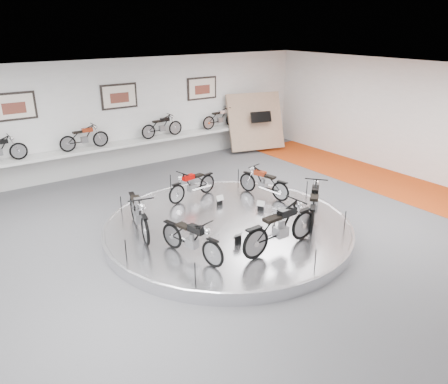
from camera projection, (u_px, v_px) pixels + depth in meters
floor at (235, 237)px, 11.23m from camera, size 16.00×16.00×0.00m
ceiling at (236, 78)px, 9.77m from camera, size 16.00×16.00×0.00m
wall_back at (121, 116)px, 15.83m from camera, size 16.00×0.00×16.00m
wall_right at (424, 122)px, 14.80m from camera, size 0.00×14.00×14.00m
orange_carpet_strip at (395, 184)px, 14.88m from camera, size 2.40×12.60×0.01m
dado_band at (124, 154)px, 16.34m from camera, size 15.68×0.04×1.10m
display_platform at (228, 228)px, 11.40m from camera, size 6.40×6.40×0.30m
platform_rim at (228, 224)px, 11.36m from camera, size 6.40×6.40×0.10m
shelf at (126, 144)px, 15.96m from camera, size 11.00×0.55×0.10m
poster_left at (14, 107)px, 13.66m from camera, size 1.35×0.06×0.88m
poster_center at (119, 96)px, 15.54m from camera, size 1.35×0.06×0.88m
poster_right at (202, 88)px, 17.42m from camera, size 1.35×0.06×0.88m
display_panel at (256, 121)px, 18.42m from camera, size 2.56×1.52×2.30m
shelf_bike_b at (84, 139)px, 15.01m from camera, size 1.22×0.43×0.73m
shelf_bike_c at (162, 128)px, 16.62m from camera, size 1.22×0.43×0.73m
shelf_bike_d at (220, 119)px, 18.07m from camera, size 1.22×0.43×0.73m
bike_a at (264, 182)px, 12.93m from camera, size 0.89×1.60×0.89m
bike_b at (192, 184)px, 12.77m from camera, size 1.57×0.80×0.88m
bike_c at (139, 212)px, 10.66m from camera, size 1.04×1.90×1.06m
bike_d at (191, 238)px, 9.52m from camera, size 0.92×1.67×0.93m
bike_e at (281, 227)px, 9.86m from camera, size 1.93×0.76×1.12m
bike_f at (314, 203)px, 11.26m from camera, size 1.73×1.61×1.03m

